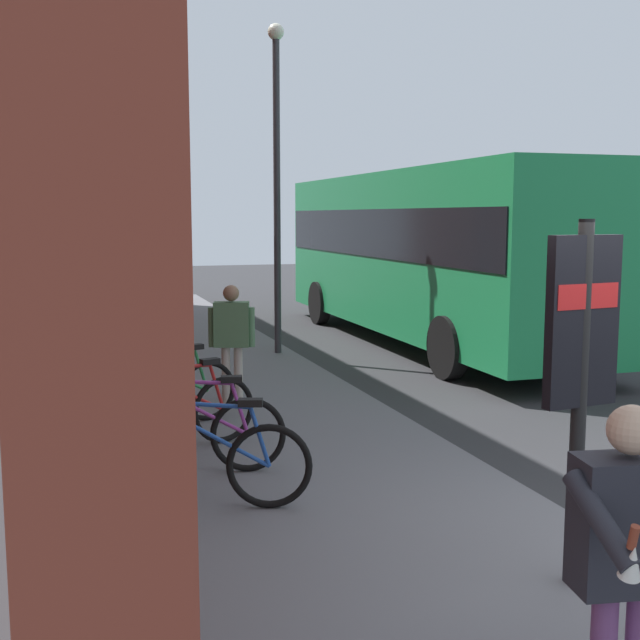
% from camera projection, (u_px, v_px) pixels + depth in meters
% --- Properties ---
extents(ground, '(60.00, 60.00, 0.00)m').
position_uv_depth(ground, '(415.00, 389.00, 11.78)').
color(ground, '#2D2D30').
extents(sidewalk_pavement, '(24.00, 3.50, 0.12)m').
position_uv_depth(sidewalk_pavement, '(207.00, 371.00, 12.82)').
color(sidewalk_pavement, slate).
rests_on(sidewalk_pavement, ground).
extents(station_facade, '(22.00, 0.65, 8.52)m').
position_uv_depth(station_facade, '(62.00, 106.00, 12.58)').
color(station_facade, brown).
rests_on(station_facade, ground).
extents(bicycle_under_window, '(0.68, 1.70, 0.97)m').
position_uv_depth(bicycle_under_window, '(207.00, 463.00, 6.59)').
color(bicycle_under_window, black).
rests_on(bicycle_under_window, sidewalk_pavement).
extents(bicycle_leaning_wall, '(0.53, 1.75, 0.97)m').
position_uv_depth(bicycle_leaning_wall, '(193.00, 433.00, 7.49)').
color(bicycle_leaning_wall, black).
rests_on(bicycle_leaning_wall, sidewalk_pavement).
extents(bicycle_nearest_sign, '(0.62, 1.72, 0.97)m').
position_uv_depth(bicycle_nearest_sign, '(179.00, 413.00, 8.23)').
color(bicycle_nearest_sign, black).
rests_on(bicycle_nearest_sign, sidewalk_pavement).
extents(bicycle_beside_lamp, '(0.58, 1.74, 0.97)m').
position_uv_depth(bicycle_beside_lamp, '(166.00, 393.00, 9.17)').
color(bicycle_beside_lamp, black).
rests_on(bicycle_beside_lamp, sidewalk_pavement).
extents(transit_info_sign, '(0.15, 0.56, 2.40)m').
position_uv_depth(transit_info_sign, '(581.00, 345.00, 5.10)').
color(transit_info_sign, black).
rests_on(transit_info_sign, sidewalk_pavement).
extents(city_bus, '(10.52, 2.73, 3.35)m').
position_uv_depth(city_bus, '(428.00, 247.00, 15.77)').
color(city_bus, '#1E8C4C').
rests_on(city_bus, ground).
extents(pedestrian_crossing_street, '(0.34, 0.57, 1.55)m').
position_uv_depth(pedestrian_crossing_street, '(232.00, 332.00, 10.15)').
color(pedestrian_crossing_street, '#B2A599').
rests_on(pedestrian_crossing_street, sidewalk_pavement).
extents(tourist_with_hotdogs, '(0.61, 0.62, 1.62)m').
position_uv_depth(tourist_with_hotdogs, '(629.00, 546.00, 3.44)').
color(tourist_with_hotdogs, '#723F72').
rests_on(tourist_with_hotdogs, sidewalk_pavement).
extents(street_lamp, '(0.28, 0.28, 5.65)m').
position_uv_depth(street_lamp, '(277.00, 163.00, 13.76)').
color(street_lamp, '#333338').
rests_on(street_lamp, sidewalk_pavement).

